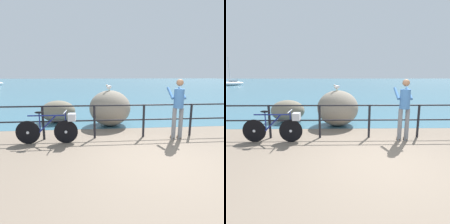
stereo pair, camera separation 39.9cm
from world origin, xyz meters
TOP-DOWN VIEW (x-y plane):
  - ground_plane at (0.00, 20.00)m, footprint 120.00×120.00m
  - sea_surface at (0.00, 47.73)m, footprint 120.00×90.00m
  - promenade_railing at (0.00, 1.75)m, footprint 9.08×0.07m
  - bicycle at (-2.67, 1.40)m, footprint 1.70×0.48m
  - person_at_railing at (0.94, 1.47)m, footprint 0.47×0.65m
  - breakwater_boulder_main at (-0.93, 3.23)m, footprint 1.54×1.50m
  - breakwater_boulder_left at (-2.98, 3.93)m, footprint 1.38×1.03m
  - seagull at (-0.96, 3.20)m, footprint 0.28×0.30m

SIDE VIEW (x-z plane):
  - ground_plane at x=0.00m, z-range -0.10..0.00m
  - sea_surface at x=0.00m, z-range 0.00..0.01m
  - breakwater_boulder_left at x=-2.98m, z-range 0.00..0.87m
  - bicycle at x=-2.67m, z-range 0.00..0.92m
  - promenade_railing at x=0.00m, z-range 0.13..1.15m
  - breakwater_boulder_main at x=-0.93m, z-range 0.00..1.33m
  - person_at_railing at x=0.94m, z-range 0.10..1.88m
  - seagull at x=-0.96m, z-range 1.35..1.58m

